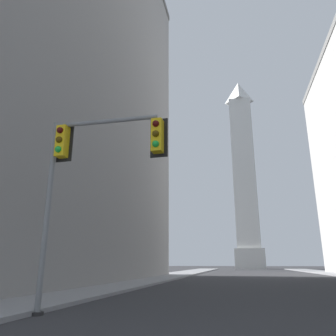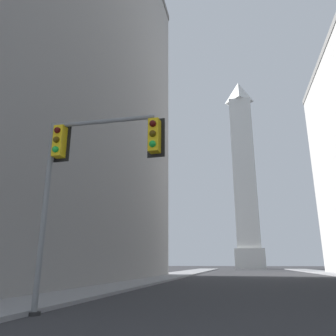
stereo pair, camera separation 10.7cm
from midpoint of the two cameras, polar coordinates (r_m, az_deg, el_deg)
The scene contains 4 objects.
sidewalk_left at distance 37.62m, azimuth -1.06°, elevation -18.41°, with size 5.00×112.57×0.15m, color gray.
building_left at distance 36.34m, azimuth -22.36°, elevation 15.68°, with size 19.91×36.21×39.93m.
obelisk at distance 100.11m, azimuth 13.11°, elevation -0.77°, with size 8.03×8.03×57.63m.
traffic_light_near_left at distance 11.01m, azimuth -14.01°, elevation 0.98°, with size 4.12×0.51×6.15m.
Camera 2 is at (-2.32, -2.82, 1.47)m, focal length 35.00 mm.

